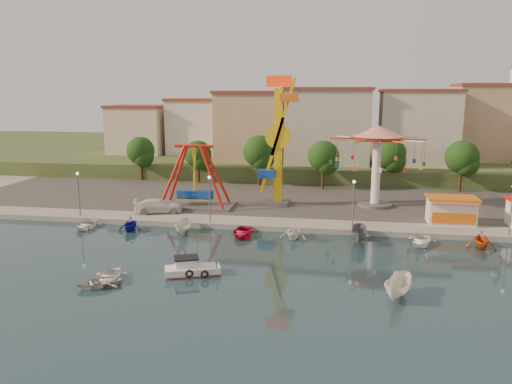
% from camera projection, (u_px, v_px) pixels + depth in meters
% --- Properties ---
extents(ground, '(200.00, 200.00, 0.00)m').
position_uv_depth(ground, '(262.00, 270.00, 43.30)').
color(ground, '#15303A').
rests_on(ground, ground).
extents(quay_deck, '(200.00, 100.00, 0.60)m').
position_uv_depth(quay_deck, '(308.00, 164.00, 103.12)').
color(quay_deck, '#9E998E').
rests_on(quay_deck, ground).
extents(asphalt_pad, '(90.00, 28.00, 0.01)m').
position_uv_depth(asphalt_pad, '(294.00, 194.00, 72.15)').
color(asphalt_pad, '#4C4944').
rests_on(asphalt_pad, quay_deck).
extents(hill_terrace, '(200.00, 60.00, 3.00)m').
position_uv_depth(hill_terrace, '(309.00, 155.00, 107.71)').
color(hill_terrace, '#384C26').
rests_on(hill_terrace, ground).
extents(pirate_ship_ride, '(10.00, 5.00, 8.00)m').
position_uv_depth(pirate_ship_ride, '(195.00, 177.00, 63.56)').
color(pirate_ship_ride, '#59595E').
rests_on(pirate_ship_ride, quay_deck).
extents(kamikaze_tower, '(4.09, 3.10, 16.50)m').
position_uv_depth(kamikaze_tower, '(279.00, 144.00, 63.64)').
color(kamikaze_tower, '#59595E').
rests_on(kamikaze_tower, quay_deck).
extents(wave_swinger, '(11.60, 11.60, 10.40)m').
position_uv_depth(wave_swinger, '(377.00, 148.00, 62.96)').
color(wave_swinger, '#59595E').
rests_on(wave_swinger, quay_deck).
extents(booth_left, '(5.40, 3.78, 3.08)m').
position_uv_depth(booth_left, '(451.00, 210.00, 55.72)').
color(booth_left, white).
rests_on(booth_left, quay_deck).
extents(lamp_post_0, '(0.14, 0.14, 5.00)m').
position_uv_depth(lamp_post_0, '(79.00, 195.00, 59.11)').
color(lamp_post_0, '#59595E').
rests_on(lamp_post_0, quay_deck).
extents(lamp_post_1, '(0.14, 0.14, 5.00)m').
position_uv_depth(lamp_post_1, '(210.00, 200.00, 56.52)').
color(lamp_post_1, '#59595E').
rests_on(lamp_post_1, quay_deck).
extents(lamp_post_2, '(0.14, 0.14, 5.00)m').
position_uv_depth(lamp_post_2, '(353.00, 205.00, 53.93)').
color(lamp_post_2, '#59595E').
rests_on(lamp_post_2, quay_deck).
extents(lamp_post_3, '(0.14, 0.14, 5.00)m').
position_uv_depth(lamp_post_3, '(511.00, 211.00, 51.34)').
color(lamp_post_3, '#59595E').
rests_on(lamp_post_3, quay_deck).
extents(tree_0, '(4.60, 4.60, 7.19)m').
position_uv_depth(tree_0, '(141.00, 151.00, 82.11)').
color(tree_0, '#382314').
rests_on(tree_0, quay_deck).
extents(tree_1, '(4.35, 4.35, 6.80)m').
position_uv_depth(tree_1, '(198.00, 154.00, 79.84)').
color(tree_1, '#382314').
rests_on(tree_1, quay_deck).
extents(tree_2, '(5.02, 5.02, 7.85)m').
position_uv_depth(tree_2, '(259.00, 151.00, 77.66)').
color(tree_2, '#382314').
rests_on(tree_2, quay_deck).
extents(tree_3, '(4.68, 4.68, 7.32)m').
position_uv_depth(tree_3, '(323.00, 156.00, 74.72)').
color(tree_3, '#382314').
rests_on(tree_3, quay_deck).
extents(tree_4, '(4.86, 4.86, 7.60)m').
position_uv_depth(tree_4, '(390.00, 154.00, 75.95)').
color(tree_4, '#382314').
rests_on(tree_4, quay_deck).
extents(tree_5, '(4.83, 4.83, 7.54)m').
position_uv_depth(tree_5, '(462.00, 157.00, 72.58)').
color(tree_5, '#382314').
rests_on(tree_5, quay_deck).
extents(building_0, '(9.26, 9.53, 11.87)m').
position_uv_depth(building_0, '(121.00, 125.00, 91.38)').
color(building_0, beige).
rests_on(building_0, hill_terrace).
extents(building_1, '(12.33, 9.01, 8.63)m').
position_uv_depth(building_1, '(193.00, 133.00, 94.90)').
color(building_1, silver).
rests_on(building_1, hill_terrace).
extents(building_2, '(11.95, 9.28, 11.23)m').
position_uv_depth(building_2, '(261.00, 126.00, 93.07)').
color(building_2, tan).
rests_on(building_2, hill_terrace).
extents(building_3, '(12.59, 10.50, 9.20)m').
position_uv_depth(building_3, '(336.00, 134.00, 87.99)').
color(building_3, beige).
rests_on(building_3, hill_terrace).
extents(building_4, '(10.75, 9.23, 9.24)m').
position_uv_depth(building_4, '(412.00, 134.00, 89.09)').
color(building_4, beige).
rests_on(building_4, hill_terrace).
extents(building_5, '(12.77, 10.96, 11.21)m').
position_uv_depth(building_5, '(495.00, 130.00, 84.93)').
color(building_5, tan).
rests_on(building_5, hill_terrace).
extents(cabin_motorboat, '(4.93, 3.29, 1.62)m').
position_uv_depth(cabin_motorboat, '(191.00, 269.00, 42.25)').
color(cabin_motorboat, white).
rests_on(cabin_motorboat, ground).
extents(rowboat_a, '(3.43, 4.22, 0.77)m').
position_uv_depth(rowboat_a, '(109.00, 277.00, 40.77)').
color(rowboat_a, white).
rests_on(rowboat_a, ground).
extents(rowboat_b, '(4.30, 4.11, 0.73)m').
position_uv_depth(rowboat_b, '(99.00, 282.00, 39.66)').
color(rowboat_b, beige).
rests_on(rowboat_b, ground).
extents(skiff, '(3.06, 4.64, 1.68)m').
position_uv_depth(skiff, '(398.00, 287.00, 37.41)').
color(skiff, white).
rests_on(skiff, ground).
extents(van, '(6.22, 3.94, 1.68)m').
position_uv_depth(van, '(158.00, 206.00, 60.92)').
color(van, white).
rests_on(van, quay_deck).
extents(moored_boat_0, '(2.97, 4.02, 0.80)m').
position_uv_depth(moored_boat_0, '(85.00, 225.00, 56.19)').
color(moored_boat_0, silver).
rests_on(moored_boat_0, ground).
extents(moored_boat_1, '(2.73, 3.12, 1.59)m').
position_uv_depth(moored_boat_1, '(130.00, 224.00, 55.24)').
color(moored_boat_1, '#12189D').
rests_on(moored_boat_1, ground).
extents(moored_boat_2, '(1.61, 3.90, 1.48)m').
position_uv_depth(moored_boat_2, '(183.00, 227.00, 54.26)').
color(moored_boat_2, silver).
rests_on(moored_boat_2, ground).
extents(moored_boat_3, '(3.23, 4.36, 0.87)m').
position_uv_depth(moored_boat_3, '(242.00, 232.00, 53.26)').
color(moored_boat_3, red).
rests_on(moored_boat_3, ground).
extents(moored_boat_4, '(3.31, 3.67, 1.71)m').
position_uv_depth(moored_boat_4, '(294.00, 231.00, 52.28)').
color(moored_boat_4, white).
rests_on(moored_boat_4, ground).
extents(moored_boat_5, '(1.85, 4.33, 1.64)m').
position_uv_depth(moored_boat_5, '(359.00, 234.00, 51.20)').
color(moored_boat_5, '#5F5E63').
rests_on(moored_boat_5, ground).
extents(moored_boat_6, '(3.92, 4.67, 0.83)m').
position_uv_depth(moored_boat_6, '(421.00, 241.00, 50.29)').
color(moored_boat_6, white).
rests_on(moored_boat_6, ground).
extents(moored_boat_7, '(3.13, 3.54, 1.74)m').
position_uv_depth(moored_boat_7, '(481.00, 239.00, 49.27)').
color(moored_boat_7, '#CE4B12').
rests_on(moored_boat_7, ground).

